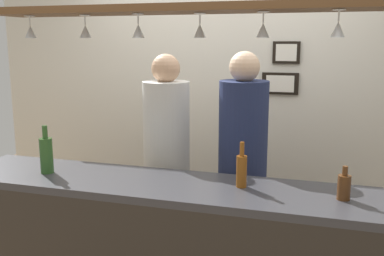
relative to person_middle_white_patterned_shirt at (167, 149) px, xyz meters
name	(u,v)px	position (x,y,z in m)	size (l,w,h in m)	color
back_wall	(225,104)	(0.26, 0.79, 0.24)	(4.40, 0.06, 2.60)	silver
bar_counter	(161,249)	(0.26, -0.81, -0.37)	(2.70, 0.55, 1.03)	#38383D
overhead_glass_rack	(171,9)	(0.26, -0.61, 0.95)	(2.20, 0.36, 0.04)	brown
hanging_wineglass_far_left	(30,31)	(-0.64, -0.63, 0.84)	(0.07, 0.07, 0.13)	silver
hanging_wineglass_left	(85,31)	(-0.27, -0.61, 0.84)	(0.07, 0.07, 0.13)	silver
hanging_wineglass_center_left	(138,30)	(0.08, -0.64, 0.84)	(0.07, 0.07, 0.13)	silver
hanging_wineglass_center	(200,30)	(0.42, -0.59, 0.84)	(0.07, 0.07, 0.13)	silver
hanging_wineglass_center_right	(263,29)	(0.77, -0.62, 0.84)	(0.07, 0.07, 0.13)	silver
hanging_wineglass_right	(338,28)	(1.13, -0.67, 0.84)	(0.07, 0.07, 0.13)	silver
person_middle_white_patterned_shirt	(167,149)	(0.00, 0.00, 0.00)	(0.34, 0.34, 1.75)	#2D334C
person_right_navy_shirt	(243,153)	(0.56, 0.00, 0.01)	(0.34, 0.34, 1.77)	#2D334C
bottle_beer_amber_tall	(242,170)	(0.67, -0.60, 0.07)	(0.06, 0.06, 0.26)	brown
bottle_champagne_green	(46,154)	(-0.54, -0.68, 0.09)	(0.08, 0.08, 0.30)	#2D5623
bottle_beer_brown_stubby	(344,187)	(1.21, -0.65, 0.04)	(0.07, 0.07, 0.18)	#512D14
picture_frame_lower_pair	(280,84)	(0.73, 0.75, 0.43)	(0.30, 0.02, 0.18)	black
picture_frame_upper_small	(286,53)	(0.77, 0.75, 0.69)	(0.22, 0.02, 0.18)	black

